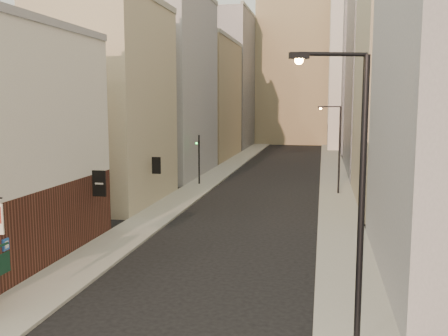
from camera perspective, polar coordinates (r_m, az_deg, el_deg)
sidewalk_left at (r=68.66m, az=1.35°, el=0.71°), size 3.00×140.00×0.15m
sidewalk_right at (r=67.68m, az=12.26°, el=0.44°), size 3.00×140.00×0.15m
left_bldg_beige at (r=41.86m, az=-13.10°, el=7.05°), size 8.00×12.00×16.00m
left_bldg_grey at (r=56.86m, az=-6.45°, el=9.28°), size 8.00×16.00×20.00m
left_bldg_tan at (r=74.19m, az=-2.18°, el=7.73°), size 8.00×18.00×17.00m
left_bldg_wingrid at (r=93.84m, az=0.68°, el=9.83°), size 8.00×20.00×24.00m
right_bldg_beige at (r=42.76m, az=20.69°, el=9.45°), size 8.00×16.00×20.00m
right_bldg_wingrid at (r=62.73m, az=17.81°, el=11.55°), size 8.00×20.00×26.00m
clock_tower at (r=104.78m, az=7.99°, el=12.60°), size 14.00×14.00×44.90m
white_tower at (r=90.90m, az=14.62°, el=13.84°), size 8.00×8.00×41.50m
streetlamp_near at (r=16.34m, az=14.70°, el=-2.06°), size 2.46×0.99×9.72m
streetlamp_mid at (r=45.21m, az=12.82°, el=2.64°), size 2.07×0.35×7.89m
traffic_light_left at (r=49.37m, az=-2.88°, el=1.94°), size 0.52×0.38×5.00m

